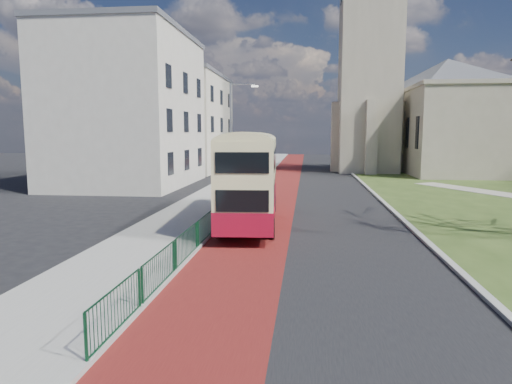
# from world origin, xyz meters

# --- Properties ---
(ground) EXTENTS (160.00, 160.00, 0.00)m
(ground) POSITION_xyz_m (0.00, 0.00, 0.00)
(ground) COLOR black
(ground) RESTS_ON ground
(road_carriageway) EXTENTS (9.00, 120.00, 0.01)m
(road_carriageway) POSITION_xyz_m (1.50, 20.00, 0.01)
(road_carriageway) COLOR black
(road_carriageway) RESTS_ON ground
(bus_lane) EXTENTS (3.40, 120.00, 0.01)m
(bus_lane) POSITION_xyz_m (-1.20, 20.00, 0.01)
(bus_lane) COLOR #591414
(bus_lane) RESTS_ON ground
(pavement_west) EXTENTS (4.00, 120.00, 0.12)m
(pavement_west) POSITION_xyz_m (-5.00, 20.00, 0.06)
(pavement_west) COLOR gray
(pavement_west) RESTS_ON ground
(kerb_west) EXTENTS (0.25, 120.00, 0.13)m
(kerb_west) POSITION_xyz_m (-3.00, 20.00, 0.07)
(kerb_west) COLOR #999993
(kerb_west) RESTS_ON ground
(kerb_east) EXTENTS (0.25, 80.00, 0.13)m
(kerb_east) POSITION_xyz_m (6.10, 22.00, 0.07)
(kerb_east) COLOR #999993
(kerb_east) RESTS_ON ground
(pedestrian_railing) EXTENTS (0.07, 24.00, 1.12)m
(pedestrian_railing) POSITION_xyz_m (-2.95, 4.00, 0.55)
(pedestrian_railing) COLOR #0E3D22
(pedestrian_railing) RESTS_ON ground
(gothic_church) EXTENTS (16.38, 18.00, 40.00)m
(gothic_church) POSITION_xyz_m (12.56, 38.00, 13.13)
(gothic_church) COLOR gray
(gothic_church) RESTS_ON ground
(street_block_near) EXTENTS (10.30, 14.30, 13.00)m
(street_block_near) POSITION_xyz_m (-14.00, 22.00, 6.51)
(street_block_near) COLOR beige
(street_block_near) RESTS_ON ground
(street_block_far) EXTENTS (10.30, 16.30, 11.50)m
(street_block_far) POSITION_xyz_m (-14.00, 38.00, 5.76)
(street_block_far) COLOR beige
(street_block_far) RESTS_ON ground
(streetlamp) EXTENTS (2.13, 0.18, 8.00)m
(streetlamp) POSITION_xyz_m (-4.35, 18.00, 4.59)
(streetlamp) COLOR gray
(streetlamp) RESTS_ON pavement_west
(bus) EXTENTS (3.03, 10.48, 4.33)m
(bus) POSITION_xyz_m (-1.56, 6.32, 2.47)
(bus) COLOR maroon
(bus) RESTS_ON ground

